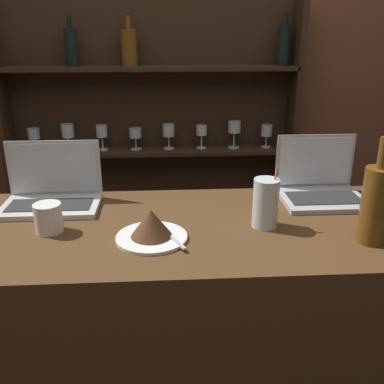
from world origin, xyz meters
name	(u,v)px	position (x,y,z in m)	size (l,w,h in m)	color
bar_counter	(189,346)	(0.00, 0.32, 0.48)	(1.89, 0.65, 0.96)	#4C3019
back_wall	(177,70)	(0.00, 1.43, 1.35)	(7.00, 0.06, 2.70)	brown
back_shelf	(153,157)	(-0.14, 1.36, 0.90)	(1.53, 0.18, 1.71)	#332114
laptop_near	(52,192)	(-0.47, 0.52, 1.01)	(0.33, 0.21, 0.22)	silver
laptop_far	(320,186)	(0.50, 0.53, 1.01)	(0.30, 0.24, 0.22)	#ADADB2
cake_plate	(151,227)	(-0.12, 0.23, 1.00)	(0.21, 0.21, 0.09)	white
water_glass	(266,203)	(0.24, 0.30, 1.04)	(0.08, 0.08, 0.20)	silver
wine_bottle_amber	(375,204)	(0.53, 0.17, 1.08)	(0.08, 0.08, 0.31)	brown
coffee_cup	(48,218)	(-0.43, 0.30, 1.01)	(0.08, 0.08, 0.09)	silver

